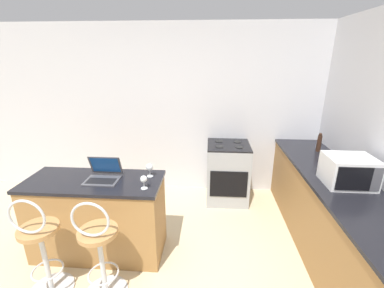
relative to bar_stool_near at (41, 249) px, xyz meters
name	(u,v)px	position (x,y,z in m)	size (l,w,h in m)	color
wall_back	(165,112)	(0.77, 2.18, 0.81)	(12.00, 0.06, 2.60)	silver
breakfast_bar	(98,217)	(0.27, 0.58, -0.05)	(1.43, 0.59, 0.90)	#9E703D
counter_right	(333,219)	(2.83, 0.72, -0.05)	(0.66, 2.89, 0.90)	#9E703D
bar_stool_near	(41,249)	(0.00, 0.00, 0.00)	(0.40, 0.40, 1.04)	silver
bar_stool_far	(100,252)	(0.53, 0.00, 0.00)	(0.40, 0.40, 1.04)	silver
laptop	(103,174)	(0.37, 0.61, 0.46)	(0.34, 0.29, 0.23)	#47474C
microwave	(348,171)	(2.85, 0.67, 0.55)	(0.45, 0.38, 0.29)	white
stove_range	(227,172)	(1.76, 1.83, -0.05)	(0.62, 0.61, 0.90)	#9EA3A8
mug_white	(325,157)	(2.89, 1.27, 0.45)	(0.09, 0.08, 0.10)	white
wine_glass_short	(144,180)	(0.85, 0.44, 0.50)	(0.07, 0.07, 0.14)	silver
pepper_mill	(319,143)	(2.95, 1.63, 0.53)	(0.06, 0.06, 0.26)	#331E14
wine_glass_tall	(150,167)	(0.84, 0.71, 0.51)	(0.08, 0.08, 0.15)	silver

